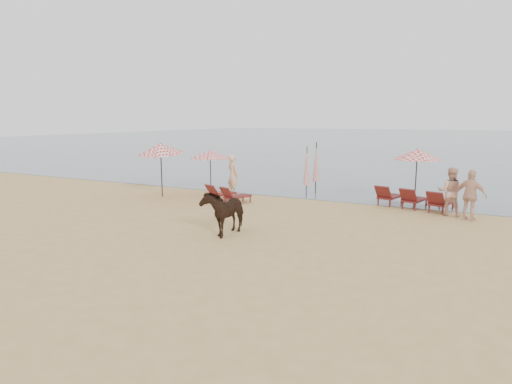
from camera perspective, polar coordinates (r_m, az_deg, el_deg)
ground at (r=11.32m, az=-11.63°, el=-9.35°), size 120.00×120.00×0.00m
sea at (r=88.67m, az=22.53°, el=6.62°), size 160.00×140.00×0.06m
lounger_cluster_left at (r=18.92m, az=-3.88°, el=-0.28°), size 1.89×1.85×0.55m
lounger_cluster_right at (r=18.76m, az=20.18°, el=-0.81°), size 3.10×2.29×0.61m
umbrella_open_left_a at (r=20.99m, az=-6.12°, el=5.02°), size 1.92×1.92×2.18m
umbrella_open_left_b at (r=20.59m, az=-12.60°, el=5.67°), size 2.07×2.11×2.64m
umbrella_open_right at (r=19.32m, az=20.72°, el=4.73°), size 1.99×1.99×2.43m
umbrella_closed_left at (r=20.16m, az=6.77°, el=3.42°), size 0.29×0.29×2.39m
umbrella_closed_right at (r=21.11m, az=8.02°, el=3.96°), size 0.31×0.31×2.56m
cow at (r=13.76m, az=-4.25°, el=-2.57°), size 0.81×1.75×1.47m
beachgoer_left at (r=20.76m, az=-3.09°, el=2.30°), size 0.86×0.77×1.97m
beachgoer_right_a at (r=17.88m, az=24.47°, el=0.05°), size 0.90×0.70×1.85m
beachgoer_right_b at (r=17.29m, az=26.71°, el=-0.41°), size 1.18×0.78×1.86m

